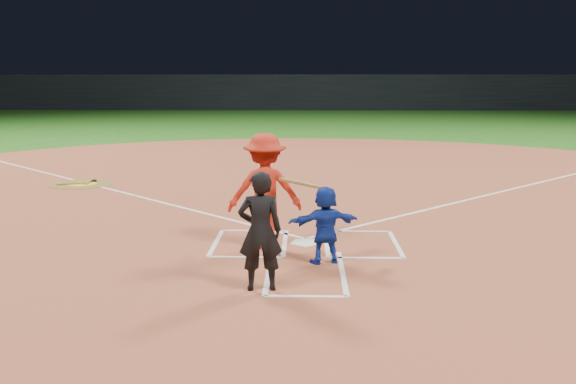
{
  "coord_description": "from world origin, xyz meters",
  "views": [
    {
      "loc": [
        -0.02,
        -10.97,
        2.88
      ],
      "look_at": [
        -0.3,
        -0.4,
        1.0
      ],
      "focal_mm": 40.0,
      "sensor_mm": 36.0,
      "label": 1
    }
  ],
  "objects_px": {
    "umpire": "(260,231)",
    "home_plate": "(306,243)",
    "batter_at_plate": "(265,191)",
    "catcher": "(325,225)",
    "on_deck_circle": "(81,184)"
  },
  "relations": [
    {
      "from": "umpire",
      "to": "home_plate",
      "type": "bearing_deg",
      "value": -111.28
    },
    {
      "from": "umpire",
      "to": "batter_at_plate",
      "type": "height_order",
      "value": "batter_at_plate"
    },
    {
      "from": "umpire",
      "to": "catcher",
      "type": "bearing_deg",
      "value": -132.23
    },
    {
      "from": "home_plate",
      "to": "on_deck_circle",
      "type": "distance_m",
      "value": 8.74
    },
    {
      "from": "on_deck_circle",
      "to": "batter_at_plate",
      "type": "bearing_deg",
      "value": -49.76
    },
    {
      "from": "umpire",
      "to": "batter_at_plate",
      "type": "relative_size",
      "value": 0.84
    },
    {
      "from": "home_plate",
      "to": "on_deck_circle",
      "type": "xyz_separation_m",
      "value": [
        -6.15,
        6.21,
        -0.0
      ]
    },
    {
      "from": "catcher",
      "to": "umpire",
      "type": "height_order",
      "value": "umpire"
    },
    {
      "from": "home_plate",
      "to": "on_deck_circle",
      "type": "relative_size",
      "value": 0.35
    },
    {
      "from": "on_deck_circle",
      "to": "umpire",
      "type": "bearing_deg",
      "value": -57.64
    },
    {
      "from": "on_deck_circle",
      "to": "umpire",
      "type": "xyz_separation_m",
      "value": [
        5.53,
        -8.73,
        0.82
      ]
    },
    {
      "from": "home_plate",
      "to": "umpire",
      "type": "relative_size",
      "value": 0.36
    },
    {
      "from": "on_deck_circle",
      "to": "catcher",
      "type": "relative_size",
      "value": 1.38
    },
    {
      "from": "on_deck_circle",
      "to": "umpire",
      "type": "height_order",
      "value": "umpire"
    },
    {
      "from": "home_plate",
      "to": "catcher",
      "type": "xyz_separation_m",
      "value": [
        0.3,
        -1.19,
        0.61
      ]
    }
  ]
}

